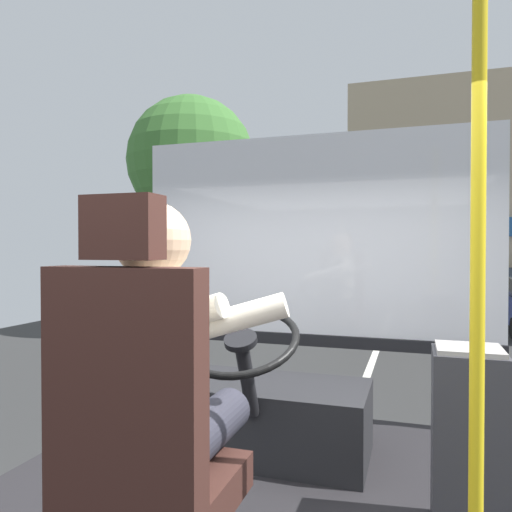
{
  "coord_description": "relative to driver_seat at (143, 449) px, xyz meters",
  "views": [
    {
      "loc": [
        0.69,
        -1.73,
        2.0
      ],
      "look_at": [
        -0.14,
        0.81,
        1.95
      ],
      "focal_mm": 34.07,
      "sensor_mm": 36.0,
      "label": 1
    }
  ],
  "objects": [
    {
      "name": "steering_console",
      "position": [
        0.0,
        1.3,
        -0.33
      ],
      "size": [
        1.1,
        1.01,
        0.86
      ],
      "color": "black",
      "rests_on": "bus_floor"
    },
    {
      "name": "fare_box",
      "position": [
        0.99,
        0.85,
        -0.18
      ],
      "size": [
        0.28,
        0.27,
        0.76
      ],
      "color": "#333338",
      "rests_on": "bus_floor"
    },
    {
      "name": "driver_seat",
      "position": [
        0.0,
        0.0,
        0.0
      ],
      "size": [
        0.48,
        0.48,
        1.31
      ],
      "color": "black",
      "rests_on": "bus_floor"
    },
    {
      "name": "bus_driver",
      "position": [
        -0.0,
        0.12,
        0.21
      ],
      "size": [
        0.74,
        0.59,
        0.86
      ],
      "color": "#282833",
      "rests_on": "driver_seat"
    },
    {
      "name": "ground",
      "position": [
        0.08,
        9.26,
        -1.42
      ],
      "size": [
        18.0,
        44.0,
        0.06
      ],
      "color": "#2C2C2C"
    },
    {
      "name": "parked_car_green",
      "position": [
        3.8,
        21.32,
        -0.65
      ],
      "size": [
        1.86,
        3.91,
        1.45
      ],
      "color": "#195633",
      "rests_on": "ground"
    },
    {
      "name": "windshield_panel",
      "position": [
        0.08,
        2.08,
        0.49
      ],
      "size": [
        2.5,
        0.08,
        1.48
      ],
      "color": "silver"
    },
    {
      "name": "parked_car_silver",
      "position": [
        3.65,
        16.59,
        -0.69
      ],
      "size": [
        1.85,
        4.41,
        1.38
      ],
      "color": "silver",
      "rests_on": "ground"
    },
    {
      "name": "handrail_pole",
      "position": [
        0.96,
        0.33,
        0.52
      ],
      "size": [
        0.04,
        0.04,
        2.14
      ],
      "color": "yellow",
      "rests_on": "bus_floor"
    },
    {
      "name": "street_tree",
      "position": [
        -4.27,
        9.19,
        2.64
      ],
      "size": [
        3.0,
        3.0,
        5.56
      ],
      "color": "#4C3828",
      "rests_on": "ground"
    }
  ]
}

